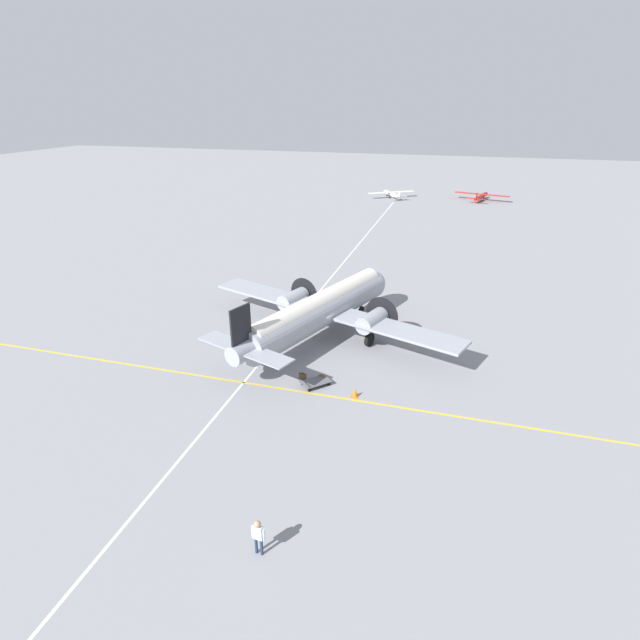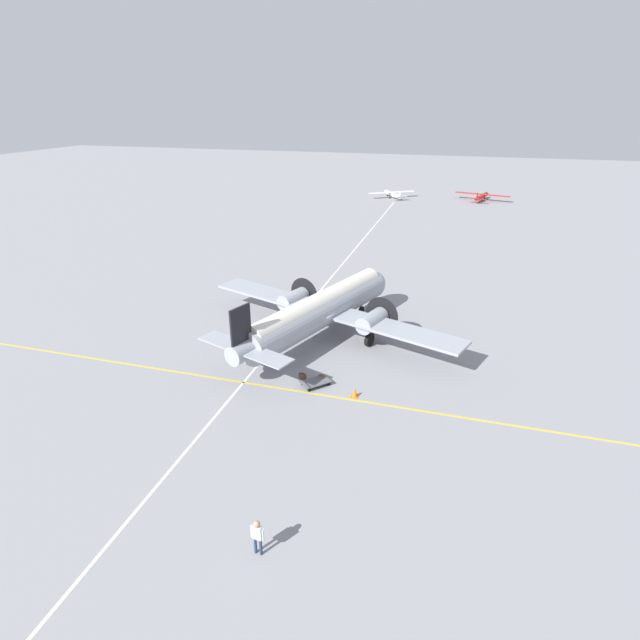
# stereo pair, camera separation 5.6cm
# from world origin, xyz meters

# --- Properties ---
(ground_plane) EXTENTS (300.00, 300.00, 0.00)m
(ground_plane) POSITION_xyz_m (0.00, 0.00, 0.00)
(ground_plane) COLOR gray
(apron_line_eastwest) EXTENTS (120.00, 0.16, 0.01)m
(apron_line_eastwest) POSITION_xyz_m (0.00, -8.12, 0.00)
(apron_line_eastwest) COLOR gold
(apron_line_eastwest) RESTS_ON ground_plane
(apron_line_northsouth) EXTENTS (0.16, 120.00, 0.01)m
(apron_line_northsouth) POSITION_xyz_m (-3.10, 0.00, 0.00)
(apron_line_northsouth) COLOR silver
(apron_line_northsouth) RESTS_ON ground_plane
(airliner_main) EXTENTS (22.61, 18.93, 5.70)m
(airliner_main) POSITION_xyz_m (0.14, 0.38, 2.50)
(airliner_main) COLOR #9399A3
(airliner_main) RESTS_ON ground_plane
(crew_foreground) EXTENTS (0.62, 0.29, 1.82)m
(crew_foreground) POSITION_xyz_m (3.40, -20.88, 1.12)
(crew_foreground) COLOR navy
(crew_foreground) RESTS_ON ground_plane
(suitcase_near_door) EXTENTS (0.52, 0.15, 0.50)m
(suitcase_near_door) POSITION_xyz_m (0.65, -6.55, 0.23)
(suitcase_near_door) COLOR #47331E
(suitcase_near_door) RESTS_ON ground_plane
(suitcase_upright_spare) EXTENTS (0.39, 0.13, 0.47)m
(suitcase_upright_spare) POSITION_xyz_m (1.97, -6.33, 0.22)
(suitcase_upright_spare) COLOR brown
(suitcase_upright_spare) RESTS_ON ground_plane
(baggage_cart) EXTENTS (2.19, 2.23, 0.56)m
(baggage_cart) POSITION_xyz_m (1.76, -7.09, 0.28)
(baggage_cart) COLOR #56565B
(baggage_cart) RESTS_ON ground_plane
(light_aircraft_distant) EXTENTS (10.26, 7.80, 1.99)m
(light_aircraft_distant) POSITION_xyz_m (12.72, 66.57, 0.83)
(light_aircraft_distant) COLOR #B2231E
(light_aircraft_distant) RESTS_ON ground_plane
(light_aircraft_taxiing) EXTENTS (8.45, 7.03, 1.87)m
(light_aircraft_taxiing) POSITION_xyz_m (-4.20, 64.48, 0.79)
(light_aircraft_taxiing) COLOR white
(light_aircraft_taxiing) RESTS_ON ground_plane
(traffic_cone) EXTENTS (0.49, 0.49, 0.64)m
(traffic_cone) POSITION_xyz_m (4.63, -7.69, 0.30)
(traffic_cone) COLOR orange
(traffic_cone) RESTS_ON ground_plane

